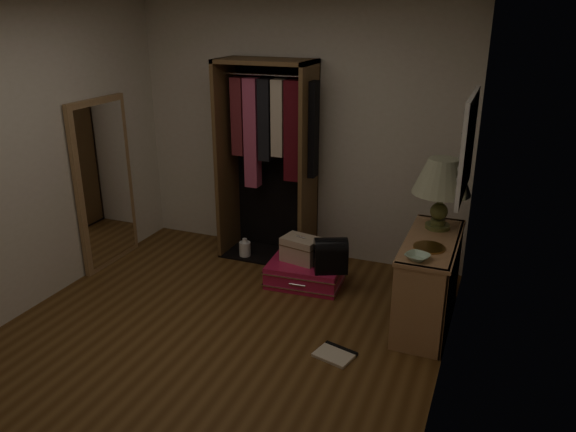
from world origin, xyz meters
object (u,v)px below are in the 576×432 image
object	(u,v)px
train_case	(301,249)
console_bookshelf	(429,277)
table_lamp	(442,178)
black_bag	(331,254)
floor_mirror	(105,184)
pink_suitcase	(305,273)
white_jug	(245,249)
open_wardrobe	(272,144)

from	to	relation	value
train_case	console_bookshelf	bearing A→B (deg)	-0.58
train_case	table_lamp	bearing A→B (deg)	9.77
console_bookshelf	black_bag	bearing A→B (deg)	170.67
train_case	table_lamp	world-z (taller)	table_lamp
console_bookshelf	table_lamp	distance (m)	0.83
black_bag	table_lamp	bearing A→B (deg)	-19.74
floor_mirror	black_bag	xyz separation A→B (m)	(2.33, 0.20, -0.46)
table_lamp	pink_suitcase	bearing A→B (deg)	-179.53
floor_mirror	white_jug	bearing A→B (deg)	25.67
table_lamp	floor_mirror	bearing A→B (deg)	-175.15
pink_suitcase	train_case	bearing A→B (deg)	142.69
console_bookshelf	white_jug	bearing A→B (deg)	164.46
console_bookshelf	black_bag	world-z (taller)	console_bookshelf
open_wardrobe	train_case	xyz separation A→B (m)	(0.49, -0.46, -0.88)
console_bookshelf	open_wardrobe	world-z (taller)	open_wardrobe
table_lamp	train_case	bearing A→B (deg)	178.57
open_wardrobe	table_lamp	world-z (taller)	open_wardrobe
train_case	black_bag	xyz separation A→B (m)	(0.33, -0.11, 0.05)
floor_mirror	table_lamp	bearing A→B (deg)	4.85
open_wardrobe	floor_mirror	distance (m)	1.72
black_bag	console_bookshelf	bearing A→B (deg)	-33.98
open_wardrobe	train_case	distance (m)	1.11
open_wardrobe	floor_mirror	size ratio (longest dim) A/B	1.21
open_wardrobe	train_case	bearing A→B (deg)	-43.16
table_lamp	black_bag	bearing A→B (deg)	-175.09
console_bookshelf	pink_suitcase	size ratio (longest dim) A/B	1.51
open_wardrobe	console_bookshelf	bearing A→B (deg)	-22.56
pink_suitcase	table_lamp	distance (m)	1.61
console_bookshelf	open_wardrobe	size ratio (longest dim) A/B	0.55
console_bookshelf	pink_suitcase	world-z (taller)	console_bookshelf
train_case	black_bag	size ratio (longest dim) A/B	1.10
white_jug	train_case	bearing A→B (deg)	-21.54
black_bag	table_lamp	size ratio (longest dim) A/B	0.59
black_bag	floor_mirror	bearing A→B (deg)	160.17
train_case	black_bag	distance (m)	0.35
console_bookshelf	open_wardrobe	distance (m)	2.06
pink_suitcase	black_bag	size ratio (longest dim) A/B	2.09
train_case	pink_suitcase	bearing A→B (deg)	-22.38
pink_suitcase	table_lamp	world-z (taller)	table_lamp
pink_suitcase	table_lamp	bearing A→B (deg)	-3.26
table_lamp	white_jug	bearing A→B (deg)	170.74
black_bag	white_jug	bearing A→B (deg)	134.83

